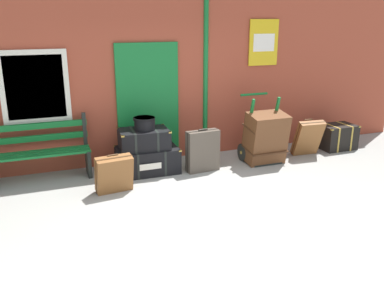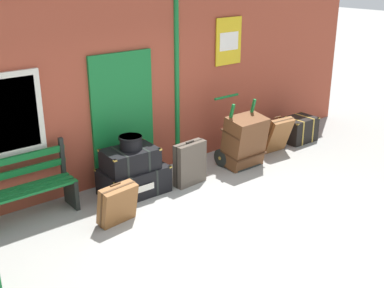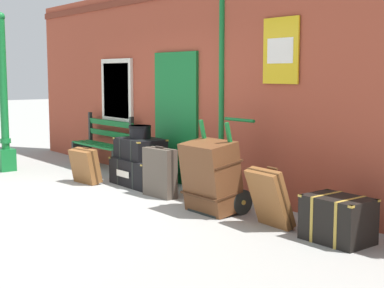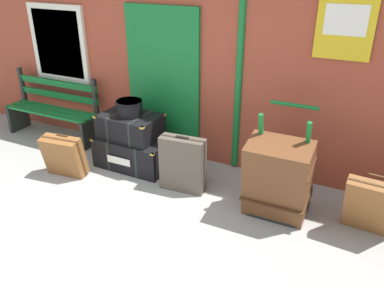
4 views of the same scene
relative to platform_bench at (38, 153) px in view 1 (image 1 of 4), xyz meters
name	(u,v)px [view 1 (image 1 of 4)]	position (x,y,z in m)	size (l,w,h in m)	color
ground_plane	(219,215)	(2.18, -2.16, -0.44)	(60.00, 60.00, 0.00)	gray
brick_facade	(160,71)	(2.16, 0.44, 1.15)	(10.40, 0.35, 3.20)	#9E422D
platform_bench	(38,153)	(0.00, 0.00, 0.00)	(1.60, 0.43, 1.01)	#146B2D
steamer_trunk_base	(148,160)	(1.71, -0.27, -0.23)	(1.02, 0.68, 0.43)	black
steamer_trunk_middle	(144,139)	(1.66, -0.27, 0.14)	(0.84, 0.59, 0.33)	black
round_hatbox	(145,123)	(1.68, -0.28, 0.41)	(0.35, 0.35, 0.21)	black
porters_trolley	(260,146)	(3.78, -0.40, -0.17)	(0.71, 0.66, 1.18)	black
large_brown_trunk	(265,138)	(3.78, -0.58, 0.02)	(0.70, 0.56, 0.93)	brown
suitcase_umber	(308,138)	(4.73, -0.51, -0.10)	(0.53, 0.41, 0.70)	brown
suitcase_charcoal	(203,151)	(2.60, -0.55, -0.09)	(0.57, 0.24, 0.74)	#51473D
suitcase_cream	(114,174)	(1.03, -0.92, -0.16)	(0.56, 0.36, 0.58)	brown
corner_trunk	(337,137)	(5.55, -0.33, -0.20)	(0.69, 0.49, 0.49)	black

